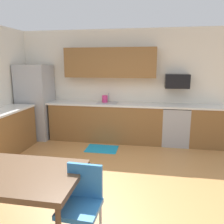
% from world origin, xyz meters
% --- Properties ---
extents(ground_plane, '(12.00, 12.00, 0.00)m').
position_xyz_m(ground_plane, '(0.00, 0.00, 0.00)').
color(ground_plane, '#B77F47').
extents(wall_back, '(5.80, 0.10, 2.70)m').
position_xyz_m(wall_back, '(0.00, 2.65, 1.35)').
color(wall_back, silver).
rests_on(wall_back, ground).
extents(cabinet_run_back, '(2.73, 0.60, 0.90)m').
position_xyz_m(cabinet_run_back, '(-0.39, 2.30, 0.45)').
color(cabinet_run_back, brown).
rests_on(cabinet_run_back, ground).
extents(cabinet_run_back_right, '(0.82, 0.60, 0.90)m').
position_xyz_m(cabinet_run_back_right, '(1.99, 2.30, 0.45)').
color(cabinet_run_back_right, brown).
rests_on(cabinet_run_back_right, ground).
extents(countertop_back, '(4.80, 0.64, 0.04)m').
position_xyz_m(countertop_back, '(0.00, 2.30, 0.92)').
color(countertop_back, silver).
rests_on(countertop_back, cabinet_run_back).
extents(upper_cabinets_back, '(2.20, 0.34, 0.70)m').
position_xyz_m(upper_cabinets_back, '(-0.30, 2.43, 1.90)').
color(upper_cabinets_back, brown).
extents(refrigerator, '(0.76, 0.70, 1.86)m').
position_xyz_m(refrigerator, '(-2.18, 2.22, 0.93)').
color(refrigerator, '#9EA0A5').
rests_on(refrigerator, ground).
extents(oven_range, '(0.60, 0.60, 0.91)m').
position_xyz_m(oven_range, '(1.28, 2.30, 0.46)').
color(oven_range, '#999BA0').
rests_on(oven_range, ground).
extents(microwave, '(0.54, 0.36, 0.32)m').
position_xyz_m(microwave, '(1.28, 2.40, 1.48)').
color(microwave, black).
extents(sink_basin, '(0.48, 0.40, 0.14)m').
position_xyz_m(sink_basin, '(-0.35, 2.30, 0.88)').
color(sink_basin, '#A5A8AD').
rests_on(sink_basin, countertop_back).
extents(sink_faucet, '(0.02, 0.02, 0.24)m').
position_xyz_m(sink_faucet, '(-0.35, 2.48, 1.04)').
color(sink_faucet, '#B2B5BA').
rests_on(sink_faucet, countertop_back).
extents(dining_table, '(1.40, 0.90, 0.74)m').
position_xyz_m(dining_table, '(-0.69, -1.03, 0.68)').
color(dining_table, brown).
rests_on(dining_table, ground).
extents(chair_near_table, '(0.42, 0.42, 0.85)m').
position_xyz_m(chair_near_table, '(0.05, -1.05, 0.50)').
color(chair_near_table, '#2D72B7').
rests_on(chair_near_table, ground).
extents(floor_mat, '(0.70, 0.50, 0.01)m').
position_xyz_m(floor_mat, '(-0.35, 1.65, 0.01)').
color(floor_mat, '#198CBF').
rests_on(floor_mat, ground).
extents(kettle, '(0.14, 0.14, 0.20)m').
position_xyz_m(kettle, '(-0.42, 2.35, 1.02)').
color(kettle, '#CC3372').
rests_on(kettle, countertop_back).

